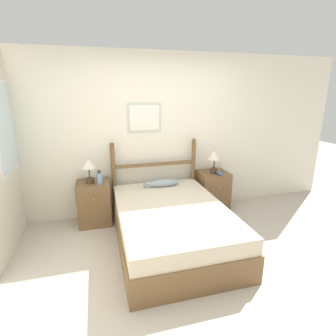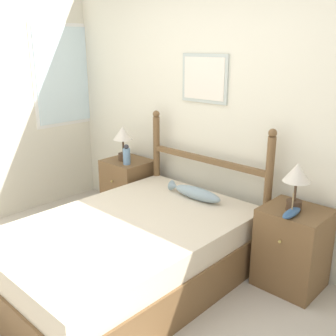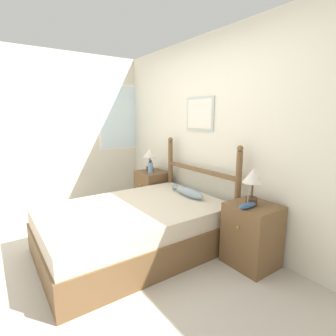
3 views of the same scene
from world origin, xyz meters
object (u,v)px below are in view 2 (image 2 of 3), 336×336
object	(u,v)px
nightstand_right	(292,248)
model_boat	(292,213)
bottle	(127,155)
fish_pillow	(195,193)
nightstand_left	(128,189)
table_lamp_left	(123,137)
table_lamp_right	(297,178)
bed	(129,253)

from	to	relation	value
nightstand_right	model_boat	xyz separation A→B (m)	(0.03, -0.14, 0.36)
bottle	fish_pillow	bearing A→B (deg)	-0.35
bottle	nightstand_left	bearing A→B (deg)	136.68
nightstand_left	nightstand_right	bearing A→B (deg)	0.00
nightstand_right	table_lamp_left	distance (m)	2.07
table_lamp_left	table_lamp_right	size ratio (longest dim) A/B	1.00
nightstand_left	bottle	distance (m)	0.45
table_lamp_right	bottle	size ratio (longest dim) A/B	1.73
nightstand_left	table_lamp_left	bearing A→B (deg)	-140.23
nightstand_left	bottle	size ratio (longest dim) A/B	3.04
table_lamp_right	bottle	distance (m)	1.84
bed	nightstand_left	xyz separation A→B (m)	(-0.98, 0.86, 0.07)
bed	table_lamp_left	distance (m)	1.46
bottle	fish_pillow	xyz separation A→B (m)	(0.94, -0.01, -0.17)
fish_pillow	bottle	bearing A→B (deg)	179.65
bottle	model_boat	bearing A→B (deg)	-1.16
nightstand_right	bottle	bearing A→B (deg)	-176.88
nightstand_right	fish_pillow	xyz separation A→B (m)	(-0.91, -0.11, 0.26)
nightstand_left	fish_pillow	xyz separation A→B (m)	(1.04, -0.11, 0.26)
bottle	fish_pillow	world-z (taller)	bottle
bottle	fish_pillow	size ratio (longest dim) A/B	0.38
bottle	fish_pillow	distance (m)	0.95
nightstand_right	bottle	distance (m)	1.90
bottle	table_lamp_right	bearing A→B (deg)	2.34
nightstand_right	fish_pillow	distance (m)	0.95
nightstand_left	bed	bearing A→B (deg)	-41.18
nightstand_right	table_lamp_left	size ratio (longest dim) A/B	1.76
model_boat	fish_pillow	distance (m)	0.95
bed	table_lamp_right	bearing A→B (deg)	40.69
nightstand_right	nightstand_left	bearing A→B (deg)	180.00
table_lamp_left	model_boat	distance (m)	2.03
bed	nightstand_left	world-z (taller)	nightstand_left
bed	bottle	xyz separation A→B (m)	(-0.87, 0.75, 0.49)
table_lamp_right	fish_pillow	distance (m)	0.96
nightstand_left	model_boat	size ratio (longest dim) A/B	2.68
nightstand_right	model_boat	size ratio (longest dim) A/B	2.68
model_boat	bottle	bearing A→B (deg)	178.84
model_boat	table_lamp_right	bearing A→B (deg)	109.63
nightstand_left	bottle	bearing A→B (deg)	-43.32
bed	model_boat	xyz separation A→B (m)	(1.01, 0.72, 0.42)
model_boat	nightstand_right	bearing A→B (deg)	101.33
model_boat	fish_pillow	world-z (taller)	model_boat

